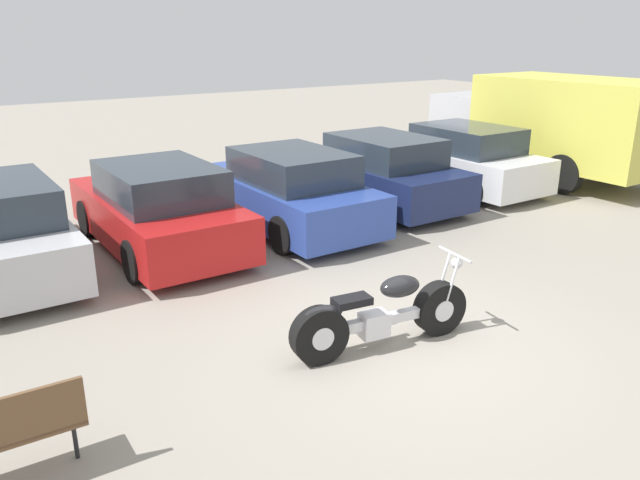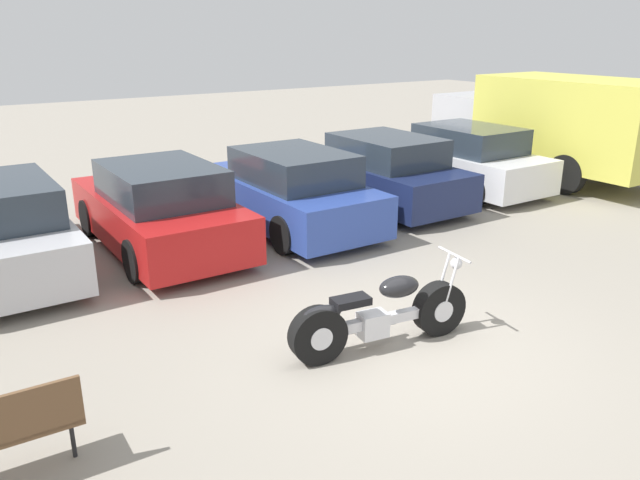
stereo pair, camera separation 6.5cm
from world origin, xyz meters
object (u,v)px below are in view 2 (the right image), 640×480
at_px(parked_car_blue, 289,191).
at_px(parked_car_navy, 380,172).
at_px(delivery_truck, 554,122).
at_px(motorcycle, 379,316).
at_px(parked_car_white, 462,159).
at_px(parked_car_red, 159,209).

bearing_deg(parked_car_blue, parked_car_navy, 8.07).
bearing_deg(delivery_truck, parked_car_blue, 179.53).
bearing_deg(motorcycle, parked_car_white, 37.98).
relative_size(parked_car_red, delivery_truck, 0.71).
height_order(motorcycle, parked_car_blue, parked_car_blue).
height_order(motorcycle, parked_car_navy, parked_car_navy).
xyz_separation_m(motorcycle, parked_car_red, (-0.91, 4.90, 0.29)).
bearing_deg(parked_car_navy, motorcycle, -128.60).
height_order(parked_car_blue, parked_car_navy, same).
height_order(parked_car_red, parked_car_white, same).
xyz_separation_m(motorcycle, parked_car_white, (6.56, 5.12, 0.29)).
bearing_deg(parked_car_navy, delivery_truck, -4.59).
height_order(motorcycle, delivery_truck, delivery_truck).
distance_m(motorcycle, parked_car_blue, 5.01).
bearing_deg(motorcycle, parked_car_red, 100.55).
bearing_deg(parked_car_navy, parked_car_white, 0.55).
bearing_deg(delivery_truck, parked_car_navy, 175.41).
distance_m(parked_car_red, parked_car_blue, 2.50).
relative_size(parked_car_red, parked_car_white, 1.00).
xyz_separation_m(motorcycle, parked_car_blue, (1.58, 4.75, 0.29)).
bearing_deg(parked_car_red, parked_car_white, 1.73).
distance_m(parked_car_navy, parked_car_white, 2.49).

